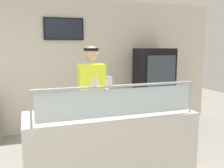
{
  "coord_description": "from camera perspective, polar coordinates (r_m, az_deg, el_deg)",
  "views": [
    {
      "loc": [
        0.07,
        -2.49,
        1.77
      ],
      "look_at": [
        1.08,
        0.43,
        1.3
      ],
      "focal_mm": 40.52,
      "sensor_mm": 36.0,
      "label": 1
    }
  ],
  "objects": [
    {
      "name": "ground_plane",
      "position": [
        4.03,
        -3.39,
        -17.33
      ],
      "size": [
        12.0,
        12.0,
        0.0
      ],
      "primitive_type": "plane",
      "color": "gray",
      "rests_on": "ground"
    },
    {
      "name": "shop_rear_unit",
      "position": [
        5.34,
        -8.61,
        4.23
      ],
      "size": [
        6.46,
        0.13,
        2.7
      ],
      "color": "silver",
      "rests_on": "ground"
    },
    {
      "name": "serving_counter",
      "position": [
        3.3,
        -0.53,
        -14.36
      ],
      "size": [
        2.06,
        0.78,
        0.95
      ],
      "primitive_type": "cube",
      "color": "silver",
      "rests_on": "ground"
    },
    {
      "name": "sneeze_guard",
      "position": [
        2.78,
        1.61,
        -3.03
      ],
      "size": [
        1.89,
        0.06,
        0.39
      ],
      "color": "#B2B5BC",
      "rests_on": "serving_counter"
    },
    {
      "name": "pizza_tray",
      "position": [
        3.23,
        -1.18,
        -5.66
      ],
      "size": [
        0.48,
        0.48,
        0.04
      ],
      "color": "#9EA0A8",
      "rests_on": "serving_counter"
    },
    {
      "name": "pizza_server",
      "position": [
        3.21,
        -1.28,
        -5.38
      ],
      "size": [
        0.08,
        0.28,
        0.01
      ],
      "primitive_type": "cube",
      "rotation": [
        0.0,
        0.0,
        0.01
      ],
      "color": "#ADAFB7",
      "rests_on": "pizza_tray"
    },
    {
      "name": "parmesan_shaker",
      "position": [
        2.67,
        -3.82,
        0.28
      ],
      "size": [
        0.06,
        0.06,
        0.09
      ],
      "color": "white",
      "rests_on": "sneeze_guard"
    },
    {
      "name": "pepper_flake_shaker",
      "position": [
        2.72,
        -0.64,
        0.52
      ],
      "size": [
        0.07,
        0.07,
        0.1
      ],
      "color": "white",
      "rests_on": "sneeze_guard"
    },
    {
      "name": "worker_figure",
      "position": [
        3.72,
        -4.5,
        -3.13
      ],
      "size": [
        0.41,
        0.5,
        1.76
      ],
      "color": "#23232D",
      "rests_on": "ground"
    },
    {
      "name": "drink_fridge",
      "position": [
        5.53,
        9.38,
        -0.91
      ],
      "size": [
        0.74,
        0.63,
        1.71
      ],
      "color": "black",
      "rests_on": "ground"
    }
  ]
}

